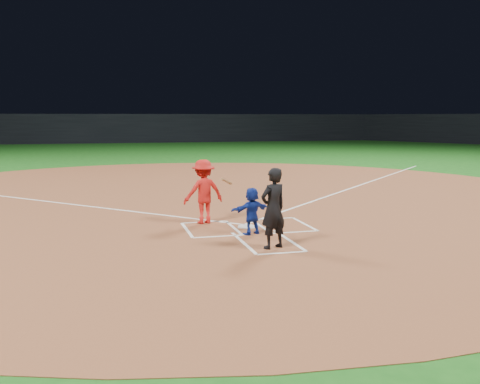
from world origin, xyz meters
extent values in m
plane|color=#145214|center=(0.00, 0.00, 0.00)|extent=(120.00, 120.00, 0.00)
cylinder|color=brown|center=(0.00, 6.00, 0.01)|extent=(28.00, 28.00, 0.01)
cube|color=black|center=(0.00, 48.00, 1.60)|extent=(80.00, 1.20, 3.20)
cylinder|color=silver|center=(0.00, 0.00, 0.02)|extent=(0.60, 0.60, 0.02)
imported|color=navy|center=(-0.12, -0.85, 0.59)|extent=(1.12, 0.70, 1.16)
imported|color=black|center=(-0.05, -2.33, 0.90)|extent=(0.76, 0.63, 1.77)
cube|color=white|center=(-0.98, 0.92, 0.01)|extent=(1.22, 0.08, 0.01)
cube|color=white|center=(-0.98, -0.92, 0.01)|extent=(1.22, 0.08, 0.01)
cube|color=white|center=(-0.37, 0.00, 0.01)|extent=(0.08, 1.83, 0.01)
cube|color=white|center=(-1.59, 0.00, 0.01)|extent=(0.08, 1.83, 0.01)
cube|color=white|center=(0.98, 0.92, 0.01)|extent=(1.22, 0.08, 0.01)
cube|color=white|center=(0.98, -0.92, 0.01)|extent=(1.22, 0.08, 0.01)
cube|color=white|center=(0.37, 0.00, 0.01)|extent=(0.08, 1.83, 0.01)
cube|color=white|center=(1.59, 0.00, 0.01)|extent=(0.08, 1.83, 0.01)
cube|color=white|center=(-0.55, -1.70, 0.01)|extent=(0.08, 2.20, 0.01)
cube|color=white|center=(0.55, -1.70, 0.01)|extent=(0.08, 2.20, 0.01)
cube|color=white|center=(0.00, -2.80, 0.01)|extent=(1.10, 0.08, 0.01)
cube|color=white|center=(7.07, 7.37, 0.01)|extent=(14.21, 14.21, 0.01)
cube|color=white|center=(-7.07, 7.37, 0.01)|extent=(14.21, 14.21, 0.01)
imported|color=red|center=(-1.01, 0.79, 0.87)|extent=(1.23, 0.87, 1.72)
cylinder|color=#905E35|center=(-0.41, 0.64, 1.15)|extent=(0.47, 0.76, 0.28)
camera|label=1|loc=(-3.58, -13.22, 2.86)|focal=40.00mm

